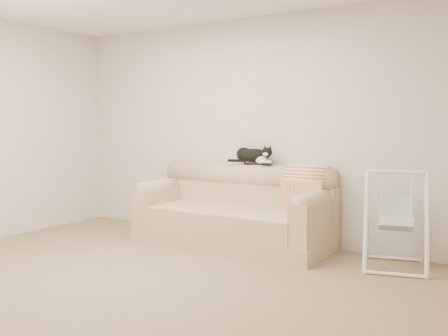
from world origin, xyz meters
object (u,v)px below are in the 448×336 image
object	(u,v)px
sofa	(235,213)
baby_swing	(396,219)
remote_b	(265,164)
tuxedo_cat	(253,155)
remote_a	(252,163)

from	to	relation	value
sofa	baby_swing	world-z (taller)	baby_swing
remote_b	tuxedo_cat	distance (m)	0.19
sofa	remote_a	xyz separation A→B (m)	(0.08, 0.24, 0.56)
tuxedo_cat	baby_swing	xyz separation A→B (m)	(1.68, -0.25, -0.53)
tuxedo_cat	baby_swing	bearing A→B (deg)	-8.63
remote_b	baby_swing	size ratio (longest dim) A/B	0.19
remote_b	remote_a	bearing A→B (deg)	178.07
tuxedo_cat	baby_swing	world-z (taller)	tuxedo_cat
sofa	remote_a	size ratio (longest dim) A/B	11.78
remote_b	baby_swing	xyz separation A→B (m)	(1.51, -0.24, -0.44)
remote_a	tuxedo_cat	xyz separation A→B (m)	(0.01, 0.01, 0.09)
remote_a	tuxedo_cat	bearing A→B (deg)	38.64
tuxedo_cat	remote_a	bearing A→B (deg)	-141.36
remote_b	tuxedo_cat	bearing A→B (deg)	173.80
sofa	baby_swing	xyz separation A→B (m)	(1.77, -0.01, 0.12)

